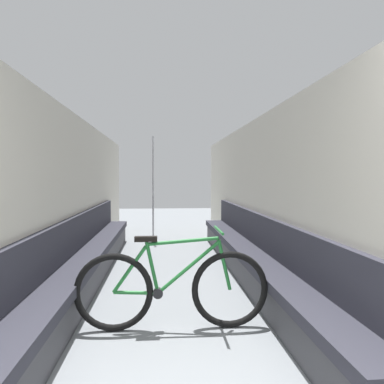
{
  "coord_description": "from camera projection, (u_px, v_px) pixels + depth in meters",
  "views": [
    {
      "loc": [
        -0.11,
        -0.95,
        1.38
      ],
      "look_at": [
        0.22,
        3.1,
        1.2
      ],
      "focal_mm": 35.0,
      "sensor_mm": 36.0,
      "label": 1
    }
  ],
  "objects": [
    {
      "name": "wall_left",
      "position": [
        66.0,
        198.0,
        4.67
      ],
      "size": [
        0.1,
        10.86,
        2.21
      ],
      "primitive_type": "cube",
      "color": "beige",
      "rests_on": "ground"
    },
    {
      "name": "wall_right",
      "position": [
        270.0,
        197.0,
        4.88
      ],
      "size": [
        0.1,
        10.86,
        2.21
      ],
      "primitive_type": "cube",
      "color": "beige",
      "rests_on": "ground"
    },
    {
      "name": "bench_seat_row_left",
      "position": [
        86.0,
        261.0,
        4.77
      ],
      "size": [
        0.4,
        6.36,
        0.86
      ],
      "color": "#3D3D42",
      "rests_on": "ground"
    },
    {
      "name": "bench_seat_row_right",
      "position": [
        252.0,
        258.0,
        4.94
      ],
      "size": [
        0.4,
        6.36,
        0.86
      ],
      "color": "#3D3D42",
      "rests_on": "ground"
    },
    {
      "name": "bicycle",
      "position": [
        172.0,
        289.0,
        3.34
      ],
      "size": [
        1.74,
        0.46,
        0.9
      ],
      "rotation": [
        0.0,
        0.0,
        -0.26
      ],
      "color": "black",
      "rests_on": "ground"
    },
    {
      "name": "grab_pole_near",
      "position": [
        153.0,
        191.0,
        7.69
      ],
      "size": [
        0.08,
        0.08,
        2.19
      ],
      "color": "gray",
      "rests_on": "ground"
    }
  ]
}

